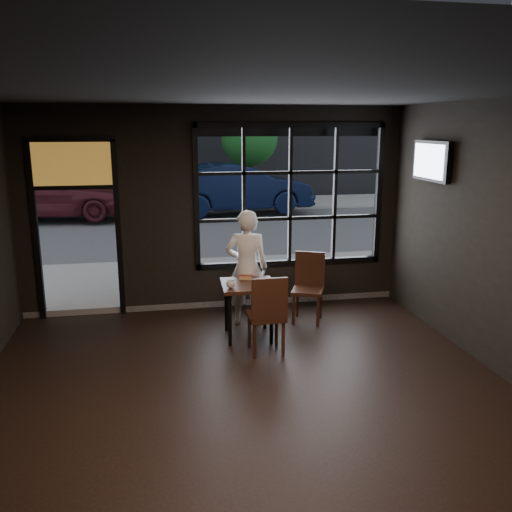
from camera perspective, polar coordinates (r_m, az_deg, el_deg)
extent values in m
cube|color=black|center=(5.76, 0.15, -16.66)|extent=(6.00, 7.00, 0.02)
cube|color=black|center=(4.99, 0.17, 17.24)|extent=(6.00, 7.00, 0.02)
cube|color=black|center=(8.72, 3.61, 6.36)|extent=(3.06, 0.12, 2.28)
cube|color=orange|center=(8.49, -18.78, 9.21)|extent=(1.20, 0.06, 0.70)
cube|color=#545456|center=(29.05, -8.85, 7.65)|extent=(60.00, 41.00, 0.04)
cube|color=#5B5956|center=(28.28, -9.36, 22.77)|extent=(28.00, 12.00, 15.00)
cube|color=black|center=(7.56, -0.84, -5.72)|extent=(0.76, 0.76, 0.78)
cube|color=black|center=(7.03, 1.06, -6.06)|extent=(0.46, 0.46, 1.06)
cube|color=black|center=(8.15, 5.47, -3.42)|extent=(0.59, 0.59, 1.04)
imported|color=silver|center=(7.93, -0.97, -1.26)|extent=(0.69, 0.52, 1.72)
imported|color=silver|center=(7.24, -2.66, -3.01)|extent=(0.14, 0.14, 0.10)
cube|color=black|center=(8.13, 18.01, 9.48)|extent=(0.11, 0.96, 0.56)
imported|color=black|center=(17.81, -2.02, 7.14)|extent=(5.05, 2.32, 1.60)
imported|color=#49151E|center=(17.89, -21.03, 6.34)|extent=(4.99, 2.47, 1.64)
cylinder|color=#332114|center=(19.88, -12.09, 8.19)|extent=(0.21, 0.21, 2.27)
sphere|color=#1C5C20|center=(19.80, -12.36, 13.53)|extent=(2.47, 2.47, 2.47)
cylinder|color=#332114|center=(19.97, -0.70, 7.95)|extent=(0.17, 0.17, 1.87)
sphere|color=#2F6E1A|center=(19.88, -0.71, 12.34)|extent=(2.05, 2.05, 2.05)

